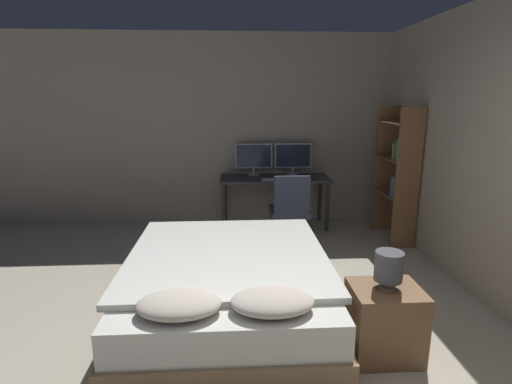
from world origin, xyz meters
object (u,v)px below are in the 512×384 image
Objects in this scene: bed at (228,286)px; desk at (275,183)px; computer_mouse at (297,179)px; keyboard at (276,180)px; office_chair at (290,216)px; monitor_left at (254,157)px; nightstand at (384,322)px; bedside_lamp at (389,267)px; monitor_right at (293,157)px; bookshelf at (399,169)px.

bed is 2.47m from desk.
computer_mouse is at bearing -33.66° from desk.
desk is at bearing 90.00° from keyboard.
bed is 2.27× the size of office_chair.
monitor_left is (0.36, 2.55, 0.72)m from bed.
nightstand is 2.82m from computer_mouse.
office_chair is (-0.37, 2.24, -0.32)m from bedside_lamp.
desk is at bearing 99.23° from nightstand.
office_chair is at bearing -100.34° from monitor_right.
desk is at bearing 156.21° from bookshelf.
bedside_lamp is at bearing -28.58° from bed.
monitor_left is 7.54× the size of computer_mouse.
desk is 21.71× the size of computer_mouse.
bed is 2.30m from keyboard.
bedside_lamp is at bearing -76.38° from monitor_left.
bedside_lamp is at bearing -80.75° from office_chair.
bedside_lamp is 0.68× the size of keyboard.
bedside_lamp reaches higher than keyboard.
desk is 2.88× the size of monitor_left.
desk reaches higher than nightstand.
monitor_left is 0.54m from keyboard.
monitor_left is 1.97m from bookshelf.
nightstand is at bearing -113.71° from bookshelf.
keyboard is at bearing 99.86° from bedside_lamp.
keyboard is 5.69× the size of computer_mouse.
bookshelf is (1.21, -0.85, -0.04)m from monitor_right.
bedside_lamp is at bearing -86.03° from computer_mouse.
bookshelf is (1.78, -0.85, -0.04)m from monitor_left.
nightstand is at bearing -80.77° from desk.
computer_mouse is at bearing 93.97° from bedside_lamp.
nightstand is (1.12, -0.61, -0.00)m from bed.
computer_mouse is (0.57, -0.39, -0.24)m from monitor_left.
bedside_lamp is at bearing -113.71° from bookshelf.
bookshelf reaches higher than bed.
monitor_right is at bearing 144.77° from bookshelf.
computer_mouse reaches higher than keyboard.
monitor_right reaches higher than nightstand.
office_chair reaches higher than nightstand.
monitor_right reaches higher than desk.
bookshelf is (1.01, 2.31, 0.68)m from nightstand.
nightstand is 7.51× the size of computer_mouse.
bed is 29.65× the size of computer_mouse.
bookshelf is at bearing -21.15° from computer_mouse.
bookshelf is (2.14, 1.69, 0.68)m from bed.
bedside_lamp reaches higher than computer_mouse.
bedside_lamp is 0.52× the size of monitor_left.
monitor_right is at bearing 93.58° from nightstand.
nightstand is 3.03m from desk.
bed is 2.40m from computer_mouse.
bookshelf is (1.49, -0.66, 0.31)m from desk.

